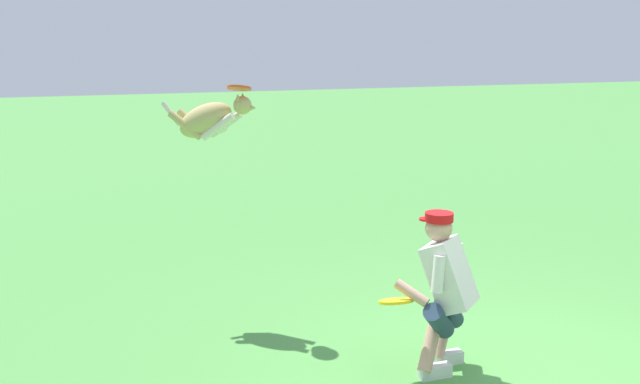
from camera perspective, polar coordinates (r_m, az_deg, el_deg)
The scene contains 4 objects.
person at distance 5.80m, azimuth 9.72°, elevation -7.41°, with size 0.71×0.57×1.29m.
dog at distance 6.90m, azimuth -8.63°, elevation 5.64°, with size 0.82×0.65×0.50m.
frisbee_flying at distance 6.74m, azimuth -6.37°, elevation 8.10°, with size 0.23×0.23×0.02m, color #F04D1E.
frisbee_held at distance 5.72m, azimuth 5.99°, elevation -8.51°, with size 0.27×0.27×0.02m, color yellow.
Camera 1 is at (3.22, 4.26, 2.62)m, focal length 40.80 mm.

